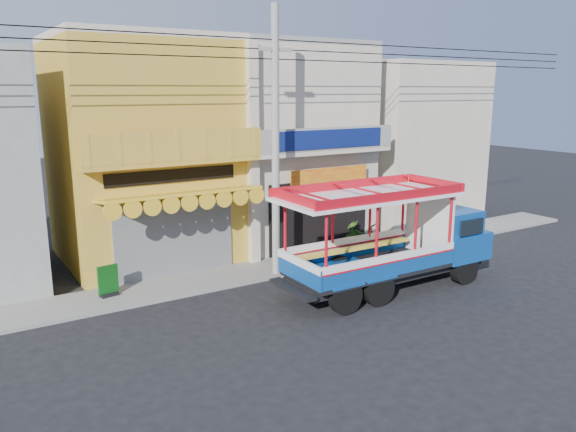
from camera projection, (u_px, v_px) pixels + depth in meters
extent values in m
plane|color=black|center=(359.00, 299.00, 17.36)|extent=(90.00, 90.00, 0.00)
cube|color=slate|center=(290.00, 264.00, 20.65)|extent=(30.00, 2.00, 0.12)
cube|color=gold|center=(143.00, 154.00, 21.01)|extent=(6.00, 6.00, 8.00)
cube|color=#595B5E|center=(175.00, 238.00, 19.09)|extent=(4.20, 0.10, 2.60)
cube|color=gold|center=(181.00, 194.00, 18.12)|extent=(5.20, 1.50, 0.31)
cube|color=gold|center=(175.00, 162.00, 18.24)|extent=(6.00, 0.70, 0.18)
cube|color=gold|center=(178.00, 146.00, 17.87)|extent=(6.00, 0.12, 0.95)
cube|color=black|center=(172.00, 176.00, 18.61)|extent=(4.50, 0.04, 0.45)
cube|color=#BCAE9A|center=(136.00, 39.00, 20.11)|extent=(6.00, 6.00, 0.24)
cube|color=#BCAE9A|center=(279.00, 145.00, 24.13)|extent=(6.00, 6.00, 8.00)
cube|color=black|center=(319.00, 215.00, 22.18)|extent=(4.60, 0.12, 2.80)
cube|color=yellow|center=(330.00, 180.00, 21.80)|extent=(3.60, 0.05, 1.00)
cube|color=#BCAE9A|center=(325.00, 151.00, 21.35)|extent=(6.00, 0.70, 0.18)
cube|color=gray|center=(330.00, 139.00, 20.99)|extent=(6.00, 0.12, 0.85)
cube|color=navy|center=(331.00, 139.00, 20.93)|extent=(4.80, 0.06, 0.70)
cube|color=gray|center=(279.00, 46.00, 23.22)|extent=(6.00, 6.00, 0.24)
cube|color=#BCAE9A|center=(253.00, 157.00, 19.97)|extent=(0.35, 0.30, 8.00)
cube|color=#BCAE9A|center=(400.00, 142.00, 27.80)|extent=(6.00, 6.00, 7.60)
cylinder|color=gray|center=(276.00, 147.00, 18.58)|extent=(0.26, 0.26, 9.00)
cube|color=gray|center=(275.00, 49.00, 17.90)|extent=(1.20, 0.12, 0.12)
cylinder|color=black|center=(301.00, 60.00, 18.48)|extent=(28.00, 0.04, 0.04)
cylinder|color=black|center=(301.00, 51.00, 18.42)|extent=(28.00, 0.04, 0.04)
cylinder|color=black|center=(301.00, 41.00, 18.35)|extent=(28.00, 0.04, 0.04)
cylinder|color=black|center=(464.00, 269.00, 18.68)|extent=(1.04, 0.30, 1.04)
cylinder|color=black|center=(422.00, 254.00, 20.31)|extent=(1.04, 0.30, 1.04)
cylinder|color=black|center=(379.00, 289.00, 16.77)|extent=(1.04, 0.30, 1.04)
cylinder|color=black|center=(339.00, 271.00, 18.40)|extent=(1.04, 0.30, 1.04)
cylinder|color=black|center=(345.00, 297.00, 16.13)|extent=(1.04, 0.30, 1.04)
cylinder|color=black|center=(308.00, 278.00, 17.77)|extent=(1.04, 0.30, 1.04)
cube|color=black|center=(388.00, 270.00, 18.20)|extent=(6.97, 1.76, 0.29)
cube|color=#0F4CA7|center=(448.00, 242.00, 19.46)|extent=(1.88, 2.29, 0.93)
cube|color=#0F4CA7|center=(446.00, 219.00, 19.19)|extent=(1.47, 2.11, 0.78)
cube|color=black|center=(461.00, 218.00, 19.58)|extent=(0.08, 1.82, 0.57)
cube|color=black|center=(368.00, 268.00, 17.72)|extent=(5.14, 2.32, 0.12)
cube|color=#0F4CA7|center=(392.00, 266.00, 16.73)|extent=(5.13, 0.12, 0.62)
cube|color=white|center=(392.00, 258.00, 16.67)|extent=(5.13, 0.13, 0.23)
cube|color=#0F4CA7|center=(347.00, 249.00, 18.55)|extent=(5.13, 0.12, 0.62)
cube|color=white|center=(347.00, 241.00, 18.49)|extent=(5.13, 0.13, 0.23)
cylinder|color=red|center=(326.00, 241.00, 15.26)|extent=(0.09, 0.09, 1.66)
cylinder|color=red|center=(285.00, 225.00, 17.05)|extent=(0.09, 0.09, 1.66)
cube|color=white|center=(429.00, 223.00, 18.79)|extent=(0.10, 2.10, 2.33)
cube|color=white|center=(368.00, 196.00, 17.15)|extent=(5.77, 2.58, 0.10)
cube|color=red|center=(368.00, 190.00, 17.11)|extent=(5.56, 2.48, 0.27)
cube|color=black|center=(109.00, 294.00, 17.32)|extent=(0.58, 0.38, 0.10)
cube|color=#0C4811|center=(108.00, 279.00, 17.22)|extent=(0.64, 0.18, 0.88)
imported|color=#2D5A19|center=(363.00, 238.00, 22.00)|extent=(1.27, 1.21, 1.10)
imported|color=#2D5A19|center=(352.00, 233.00, 22.89)|extent=(0.72, 0.72, 1.02)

